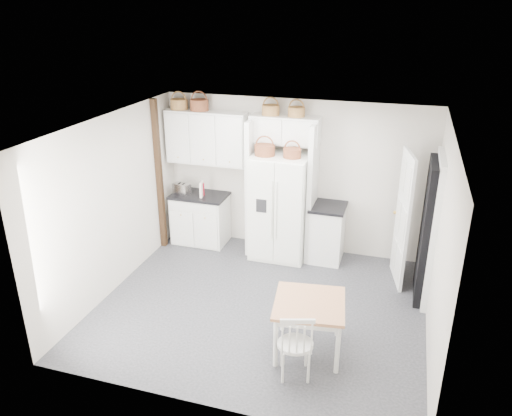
% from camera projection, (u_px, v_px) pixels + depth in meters
% --- Properties ---
extents(floor, '(4.50, 4.50, 0.00)m').
position_uv_depth(floor, '(261.00, 306.00, 7.12)').
color(floor, '#23242A').
rests_on(floor, ground).
extents(ceiling, '(4.50, 4.50, 0.00)m').
position_uv_depth(ceiling, '(262.00, 126.00, 6.13)').
color(ceiling, white).
rests_on(ceiling, wall_back).
extents(wall_back, '(4.50, 0.00, 4.50)m').
position_uv_depth(wall_back, '(295.00, 176.00, 8.39)').
color(wall_back, beige).
rests_on(wall_back, floor).
extents(wall_left, '(0.00, 4.00, 4.00)m').
position_uv_depth(wall_left, '(113.00, 204.00, 7.23)').
color(wall_left, beige).
rests_on(wall_left, floor).
extents(wall_right, '(0.00, 4.00, 4.00)m').
position_uv_depth(wall_right, '(440.00, 245.00, 6.02)').
color(wall_right, beige).
rests_on(wall_right, floor).
extents(refrigerator, '(0.92, 0.74, 1.77)m').
position_uv_depth(refrigerator, '(280.00, 207.00, 8.25)').
color(refrigerator, white).
rests_on(refrigerator, floor).
extents(base_cab_left, '(0.93, 0.59, 0.87)m').
position_uv_depth(base_cab_left, '(201.00, 219.00, 8.90)').
color(base_cab_left, white).
rests_on(base_cab_left, floor).
extents(base_cab_right, '(0.52, 0.63, 0.92)m').
position_uv_depth(base_cab_right, '(327.00, 233.00, 8.28)').
color(base_cab_right, white).
rests_on(base_cab_right, floor).
extents(dining_table, '(0.94, 0.94, 0.70)m').
position_uv_depth(dining_table, '(308.00, 326.00, 6.09)').
color(dining_table, '#A36237').
rests_on(dining_table, floor).
extents(windsor_chair, '(0.50, 0.48, 0.85)m').
position_uv_depth(windsor_chair, '(295.00, 344.00, 5.65)').
color(windsor_chair, white).
rests_on(windsor_chair, floor).
extents(counter_left, '(0.97, 0.63, 0.04)m').
position_uv_depth(counter_left, '(199.00, 195.00, 8.73)').
color(counter_left, black).
rests_on(counter_left, base_cab_left).
extents(counter_right, '(0.57, 0.67, 0.04)m').
position_uv_depth(counter_right, '(329.00, 207.00, 8.09)').
color(counter_right, black).
rests_on(counter_right, base_cab_right).
extents(toaster, '(0.32, 0.23, 0.20)m').
position_uv_depth(toaster, '(182.00, 189.00, 8.68)').
color(toaster, silver).
rests_on(toaster, counter_left).
extents(cookbook_red, '(0.04, 0.15, 0.23)m').
position_uv_depth(cookbook_red, '(202.00, 190.00, 8.58)').
color(cookbook_red, '#B40D22').
rests_on(cookbook_red, counter_left).
extents(cookbook_cream, '(0.06, 0.18, 0.27)m').
position_uv_depth(cookbook_cream, '(202.00, 189.00, 8.58)').
color(cookbook_cream, white).
rests_on(cookbook_cream, counter_left).
extents(basket_upper_a, '(0.30, 0.30, 0.17)m').
position_uv_depth(basket_upper_a, '(179.00, 104.00, 8.35)').
color(basket_upper_a, brown).
rests_on(basket_upper_a, upper_cabinet).
extents(basket_upper_b, '(0.31, 0.31, 0.18)m').
position_uv_depth(basket_upper_b, '(199.00, 105.00, 8.24)').
color(basket_upper_b, '#59301D').
rests_on(basket_upper_b, upper_cabinet).
extents(basket_bridge_a, '(0.28, 0.28, 0.16)m').
position_uv_depth(basket_bridge_a, '(271.00, 110.00, 7.92)').
color(basket_bridge_a, brown).
rests_on(basket_bridge_a, bridge_cabinet).
extents(basket_bridge_b, '(0.27, 0.27, 0.15)m').
position_uv_depth(basket_bridge_b, '(296.00, 112.00, 7.81)').
color(basket_bridge_b, brown).
rests_on(basket_bridge_b, bridge_cabinet).
extents(basket_fridge_a, '(0.32, 0.32, 0.17)m').
position_uv_depth(basket_fridge_a, '(265.00, 150.00, 7.85)').
color(basket_fridge_a, '#59301D').
rests_on(basket_fridge_a, refrigerator).
extents(basket_fridge_b, '(0.28, 0.28, 0.15)m').
position_uv_depth(basket_fridge_b, '(292.00, 153.00, 7.74)').
color(basket_fridge_b, '#59301D').
rests_on(basket_fridge_b, refrigerator).
extents(upper_cabinet, '(1.40, 0.34, 0.90)m').
position_uv_depth(upper_cabinet, '(207.00, 138.00, 8.42)').
color(upper_cabinet, white).
rests_on(upper_cabinet, wall_back).
extents(bridge_cabinet, '(1.12, 0.34, 0.45)m').
position_uv_depth(bridge_cabinet, '(285.00, 130.00, 7.97)').
color(bridge_cabinet, white).
rests_on(bridge_cabinet, wall_back).
extents(fridge_panel_left, '(0.08, 0.60, 2.30)m').
position_uv_depth(fridge_panel_left, '(252.00, 187.00, 8.36)').
color(fridge_panel_left, white).
rests_on(fridge_panel_left, floor).
extents(fridge_panel_right, '(0.08, 0.60, 2.30)m').
position_uv_depth(fridge_panel_right, '(312.00, 193.00, 8.09)').
color(fridge_panel_right, white).
rests_on(fridge_panel_right, floor).
extents(trim_post, '(0.09, 0.09, 2.60)m').
position_uv_depth(trim_post, '(159.00, 176.00, 8.41)').
color(trim_post, black).
rests_on(trim_post, floor).
extents(doorway_void, '(0.18, 0.85, 2.05)m').
position_uv_depth(doorway_void, '(428.00, 231.00, 7.03)').
color(doorway_void, black).
rests_on(doorway_void, floor).
extents(door_slab, '(0.21, 0.79, 2.05)m').
position_uv_depth(door_slab, '(403.00, 219.00, 7.42)').
color(door_slab, white).
rests_on(door_slab, floor).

